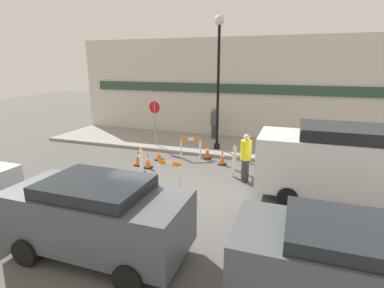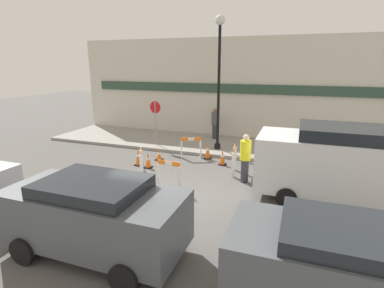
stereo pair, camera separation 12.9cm
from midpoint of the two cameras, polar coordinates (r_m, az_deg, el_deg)
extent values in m
plane|color=#565451|center=(9.81, -5.18, -9.83)|extent=(60.00, 60.00, 0.00)
cube|color=gray|center=(15.46, 4.83, -0.16)|extent=(18.00, 3.78, 0.14)
cube|color=beige|center=(16.89, 6.82, 10.32)|extent=(18.00, 0.12, 5.50)
cube|color=#2D4738|center=(16.78, 6.74, 10.46)|extent=(16.20, 0.10, 0.50)
cylinder|color=black|center=(14.50, 5.10, -0.41)|extent=(0.29, 0.29, 0.24)
cylinder|color=black|center=(14.03, 5.36, 10.27)|extent=(0.13, 0.13, 5.64)
sphere|color=silver|center=(14.10, 5.68, 22.48)|extent=(0.44, 0.44, 0.44)
cylinder|color=gray|center=(15.06, -6.68, 3.89)|extent=(0.06, 0.06, 2.17)
cylinder|color=red|center=(14.92, -6.77, 6.96)|extent=(0.60, 0.09, 0.60)
cube|color=white|center=(13.47, 1.92, -0.97)|extent=(0.11, 0.14, 0.80)
cube|color=white|center=(13.41, -1.74, -1.04)|extent=(0.11, 0.14, 0.80)
cube|color=orange|center=(13.31, 0.10, 0.96)|extent=(0.85, 0.40, 0.15)
cube|color=white|center=(13.31, 0.10, 0.96)|extent=(0.26, 0.14, 0.14)
cube|color=white|center=(12.01, -9.37, -3.09)|extent=(0.14, 0.12, 0.83)
cube|color=white|center=(11.38, -9.28, -4.13)|extent=(0.14, 0.12, 0.83)
cube|color=orange|center=(11.55, -9.43, -1.29)|extent=(0.39, 0.64, 0.15)
cube|color=white|center=(11.55, -9.43, -1.29)|extent=(0.14, 0.20, 0.14)
cube|color=white|center=(10.33, -5.98, -5.98)|extent=(0.07, 0.14, 0.85)
cube|color=white|center=(9.98, -2.02, -6.69)|extent=(0.07, 0.14, 0.85)
cube|color=orange|center=(9.98, -4.09, -3.66)|extent=(0.85, 0.09, 0.15)
cube|color=white|center=(9.98, -4.09, -3.66)|extent=(0.26, 0.05, 0.14)
cube|color=white|center=(11.25, 8.21, -3.99)|extent=(0.14, 0.08, 0.95)
cube|color=white|center=(12.00, 8.41, -2.77)|extent=(0.14, 0.08, 0.95)
cube|color=orange|center=(11.46, 8.42, -0.75)|extent=(0.16, 0.85, 0.15)
cube|color=white|center=(11.46, 8.42, -0.75)|extent=(0.07, 0.26, 0.14)
cube|color=black|center=(13.31, -5.98, -2.95)|extent=(0.30, 0.30, 0.04)
cone|color=orange|center=(13.24, -6.01, -1.95)|extent=(0.23, 0.22, 0.45)
cylinder|color=white|center=(13.23, -6.01, -1.86)|extent=(0.13, 0.13, 0.06)
cube|color=black|center=(12.40, -8.02, -4.38)|extent=(0.30, 0.30, 0.04)
cone|color=orange|center=(12.30, -8.07, -2.96)|extent=(0.23, 0.22, 0.61)
cylinder|color=white|center=(12.29, -8.08, -2.83)|extent=(0.13, 0.13, 0.09)
cube|color=black|center=(13.45, 3.26, -2.70)|extent=(0.30, 0.30, 0.04)
cone|color=orange|center=(13.34, 3.29, -1.17)|extent=(0.22, 0.22, 0.71)
cylinder|color=white|center=(13.33, 3.29, -1.03)|extent=(0.13, 0.13, 0.10)
cube|color=black|center=(12.75, -9.83, -3.92)|extent=(0.30, 0.30, 0.04)
cone|color=orange|center=(12.63, -9.91, -2.31)|extent=(0.22, 0.22, 0.71)
cylinder|color=white|center=(12.62, -9.91, -2.16)|extent=(0.13, 0.13, 0.10)
cube|color=black|center=(12.70, 6.08, -3.85)|extent=(0.30, 0.30, 0.04)
cone|color=orange|center=(12.59, 6.12, -2.38)|extent=(0.23, 0.22, 0.64)
cylinder|color=white|center=(12.58, 6.13, -2.24)|extent=(0.13, 0.13, 0.09)
cylinder|color=#33333D|center=(10.89, 10.32, -5.05)|extent=(0.31, 0.31, 0.84)
cylinder|color=yellow|center=(10.66, 10.51, -1.18)|extent=(0.43, 0.43, 0.70)
sphere|color=beige|center=(10.54, 10.63, 1.22)|extent=(0.25, 0.25, 0.22)
cylinder|color=#33333D|center=(16.37, 4.56, 2.40)|extent=(0.32, 0.32, 0.80)
cylinder|color=#4C4C51|center=(16.23, 4.62, 4.91)|extent=(0.44, 0.44, 0.66)
sphere|color=#8E6647|center=(16.16, 4.65, 6.46)|extent=(0.26, 0.26, 0.22)
cylinder|color=black|center=(10.48, -31.62, -8.69)|extent=(0.60, 0.18, 0.60)
cube|color=#4C5156|center=(7.03, -17.42, -13.06)|extent=(3.97, 1.73, 1.18)
cube|color=#1E2328|center=(6.78, -17.81, -8.66)|extent=(2.18, 1.59, 0.53)
cylinder|color=black|center=(7.38, -4.84, -16.15)|extent=(0.60, 0.18, 0.60)
cylinder|color=black|center=(6.15, -12.19, -23.77)|extent=(0.60, 0.18, 0.60)
cylinder|color=black|center=(8.60, -20.29, -12.33)|extent=(0.60, 0.18, 0.60)
cylinder|color=black|center=(7.56, -29.04, -17.39)|extent=(0.60, 0.18, 0.60)
cube|color=#4C5156|center=(5.94, 27.64, -20.42)|extent=(3.83, 1.80, 1.08)
cube|color=#1E2328|center=(5.65, 28.32, -15.91)|extent=(2.10, 1.65, 0.50)
cylinder|color=black|center=(6.90, 15.76, -19.19)|extent=(0.60, 0.18, 0.60)
cube|color=white|center=(10.18, 27.83, -3.76)|extent=(5.30, 2.06, 1.68)
cube|color=#1E2328|center=(9.97, 28.42, 0.83)|extent=(2.92, 1.90, 0.71)
cylinder|color=black|center=(11.31, 18.38, -5.48)|extent=(0.60, 0.18, 0.60)
cylinder|color=black|center=(9.39, 17.91, -9.71)|extent=(0.60, 0.18, 0.60)
camera|label=1|loc=(0.06, -89.69, 0.08)|focal=28.00mm
camera|label=2|loc=(0.06, 90.31, -0.08)|focal=28.00mm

